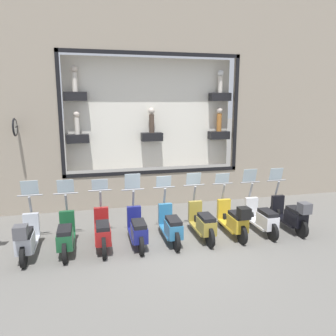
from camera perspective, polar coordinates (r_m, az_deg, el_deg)
The scene contains 11 objects.
ground_plane at distance 8.46m, azimuth 2.16°, elevation -13.39°, with size 120.00×120.00×0.00m, color #66635E.
building_facade at distance 11.19m, azimuth -2.79°, elevation 11.82°, with size 1.19×36.00×7.18m.
scooter_black_0 at distance 9.84m, azimuth 20.66°, elevation -7.58°, with size 1.80×0.61×1.62m.
scooter_white_1 at distance 9.46m, azimuth 16.05°, elevation -8.33°, with size 1.79×0.61×1.63m.
scooter_yellow_2 at distance 9.01m, azimuth 11.43°, elevation -8.80°, with size 1.80×0.60×1.55m.
scooter_olive_3 at distance 8.77m, azimuth 6.05°, elevation -9.45°, with size 1.80×0.60×1.61m.
scooter_teal_4 at distance 8.54m, azimuth 0.50°, elevation -10.04°, with size 1.80×0.61×1.56m.
scooter_navy_5 at distance 8.38m, azimuth -5.33°, elevation -10.52°, with size 1.79×0.60×1.67m.
scooter_red_6 at distance 8.32m, azimuth -11.33°, elevation -10.77°, with size 1.81×0.61×1.57m.
scooter_green_7 at distance 8.34m, azimuth -17.36°, elevation -11.12°, with size 1.80×0.61×1.61m.
scooter_silver_8 at distance 8.38m, azimuth -23.40°, elevation -11.11°, with size 1.80×0.61×1.63m.
Camera 1 is at (-7.39, 2.09, 3.54)m, focal length 35.00 mm.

